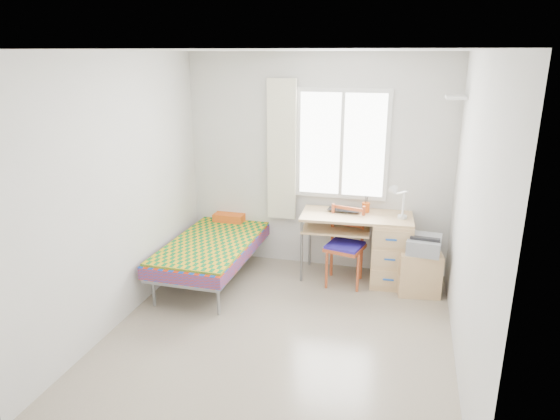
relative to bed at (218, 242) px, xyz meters
The scene contains 17 objects.
floor 1.61m from the bed, 46.64° to the right, with size 3.50×3.50×0.00m, color #BCAD93.
ceiling 2.69m from the bed, 46.64° to the right, with size 3.50×3.50×0.00m, color white.
wall_back 1.52m from the bed, 30.04° to the left, with size 3.20×3.20×0.00m, color silver.
wall_left 1.53m from the bed, 115.14° to the right, with size 3.50×3.50×0.00m, color silver.
wall_right 3.03m from the bed, 22.98° to the right, with size 3.50×3.50×0.00m, color silver.
window 1.88m from the bed, 23.49° to the left, with size 1.10×0.04×1.30m.
curtain 1.34m from the bed, 40.19° to the left, with size 0.35×0.05×1.70m, color beige.
floating_shelf 3.11m from the bed, ahead, with size 0.20×0.32×0.03m, color white.
bed is the anchor object (origin of this frame).
desk 1.97m from the bed, ahead, with size 1.31×0.66×0.79m.
chair 1.53m from the bed, ahead, with size 0.48×0.48×0.91m.
cabinet 2.35m from the bed, ahead, with size 0.51×0.46×0.50m.
printer 2.38m from the bed, ahead, with size 0.39×0.44×0.18m.
laptop 1.53m from the bed, 12.73° to the left, with size 0.37×0.24×0.03m, color black.
pen_cup 1.81m from the bed, 14.52° to the left, with size 0.09×0.09×0.11m, color orange.
task_lamp 2.17m from the bed, ahead, with size 0.23×0.32×0.42m.
book 1.41m from the bed, 11.81° to the left, with size 0.17×0.23×0.02m, color gray.
Camera 1 is at (1.08, -4.08, 2.58)m, focal length 32.00 mm.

